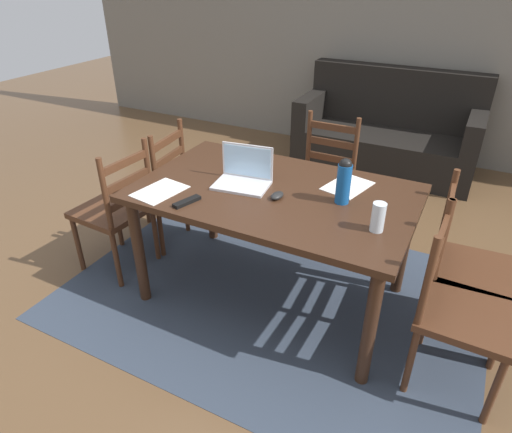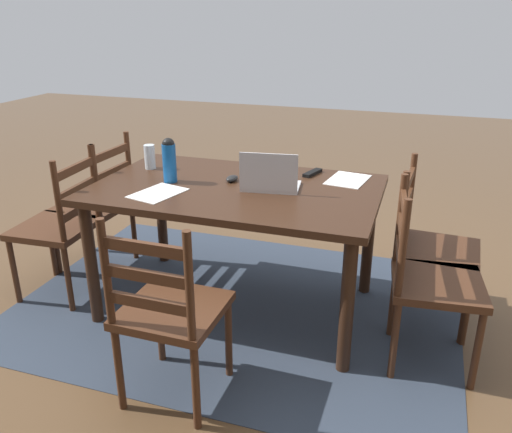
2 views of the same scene
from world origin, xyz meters
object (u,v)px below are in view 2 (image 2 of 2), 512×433
(water_bottle, at_px, (169,159))
(dining_table, at_px, (236,201))
(chair_far_head, at_px, (169,312))
(computer_mouse, at_px, (232,178))
(chair_left_near, at_px, (431,248))
(drinking_glass, at_px, (150,157))
(chair_left_far, at_px, (429,281))
(chair_right_near, at_px, (97,206))
(chair_right_far, at_px, (60,227))
(laptop, at_px, (270,180))
(tv_remote, at_px, (312,173))

(water_bottle, bearing_deg, dining_table, -174.63)
(chair_far_head, bearing_deg, water_bottle, -64.76)
(water_bottle, relative_size, computer_mouse, 2.61)
(chair_left_near, bearing_deg, drinking_glass, 1.09)
(chair_left_far, distance_m, chair_right_near, 2.23)
(chair_right_far, height_order, water_bottle, water_bottle)
(chair_left_near, height_order, water_bottle, water_bottle)
(chair_far_head, height_order, computer_mouse, chair_far_head)
(drinking_glass, bearing_deg, water_bottle, 139.88)
(laptop, height_order, tv_remote, laptop)
(chair_right_far, distance_m, water_bottle, 0.85)
(chair_right_far, bearing_deg, chair_right_near, -90.01)
(chair_right_far, relative_size, computer_mouse, 9.50)
(chair_right_far, distance_m, laptop, 1.37)
(chair_right_far, distance_m, computer_mouse, 1.13)
(chair_right_far, bearing_deg, computer_mouse, -164.78)
(water_bottle, xyz_separation_m, computer_mouse, (-0.34, -0.12, -0.12))
(water_bottle, bearing_deg, laptop, -176.44)
(chair_far_head, xyz_separation_m, laptop, (-0.20, -0.87, 0.37))
(water_bottle, distance_m, drinking_glass, 0.33)
(drinking_glass, bearing_deg, chair_left_near, -178.91)
(chair_far_head, distance_m, drinking_glass, 1.29)
(tv_remote, bearing_deg, chair_right_near, -156.20)
(chair_left_far, relative_size, laptop, 2.74)
(chair_left_near, height_order, laptop, laptop)
(chair_right_far, height_order, tv_remote, chair_right_far)
(dining_table, bearing_deg, laptop, -179.98)
(chair_right_near, xyz_separation_m, tv_remote, (-1.46, -0.17, 0.33))
(chair_right_far, relative_size, tv_remote, 5.59)
(water_bottle, bearing_deg, chair_far_head, 115.24)
(chair_left_near, bearing_deg, water_bottle, 9.15)
(chair_left_far, height_order, chair_left_near, same)
(chair_right_near, distance_m, water_bottle, 0.87)
(chair_left_far, bearing_deg, drinking_glass, -12.18)
(laptop, xyz_separation_m, tv_remote, (-0.16, -0.37, -0.05))
(laptop, bearing_deg, dining_table, 0.02)
(chair_left_far, distance_m, drinking_glass, 1.82)
(chair_far_head, xyz_separation_m, drinking_glass, (0.64, -1.04, 0.39))
(chair_left_near, relative_size, computer_mouse, 9.50)
(tv_remote, bearing_deg, drinking_glass, -151.64)
(laptop, bearing_deg, water_bottle, 3.56)
(chair_left_near, xyz_separation_m, water_bottle, (1.49, 0.24, 0.45))
(chair_left_far, xyz_separation_m, water_bottle, (1.49, -0.17, 0.45))
(chair_far_head, relative_size, drinking_glass, 6.23)
(chair_right_near, bearing_deg, computer_mouse, 173.71)
(chair_far_head, bearing_deg, chair_right_near, -44.36)
(laptop, relative_size, drinking_glass, 2.27)
(chair_right_near, distance_m, laptop, 1.37)
(chair_left_far, distance_m, chair_right_far, 2.20)
(chair_right_far, height_order, chair_right_near, same)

